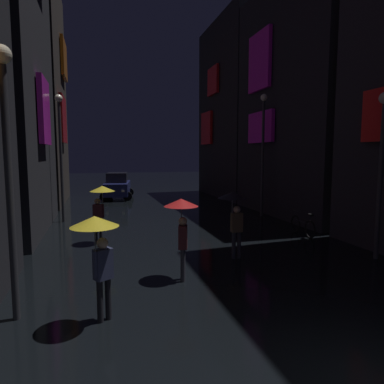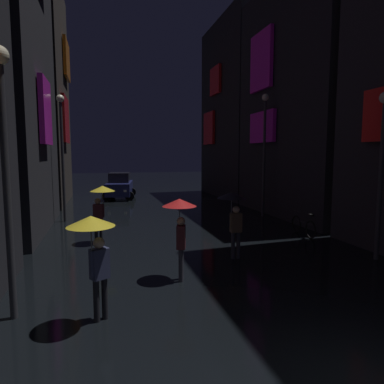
{
  "view_description": "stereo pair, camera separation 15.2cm",
  "coord_description": "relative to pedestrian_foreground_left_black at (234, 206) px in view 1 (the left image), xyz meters",
  "views": [
    {
      "loc": [
        -3.39,
        -2.89,
        3.26
      ],
      "look_at": [
        0.0,
        9.23,
        1.88
      ],
      "focal_mm": 32.0,
      "sensor_mm": 36.0,
      "label": 1
    },
    {
      "loc": [
        -3.24,
        -2.93,
        3.26
      ],
      "look_at": [
        0.0,
        9.23,
        1.88
      ],
      "focal_mm": 32.0,
      "sensor_mm": 36.0,
      "label": 2
    }
  ],
  "objects": [
    {
      "name": "building_left_far",
      "position": [
        -8.14,
        15.25,
        5.61
      ],
      "size": [
        4.25,
        8.12,
        14.56
      ],
      "color": "#2D2826",
      "rests_on": "ground"
    },
    {
      "name": "building_right_mid",
      "position": [
        6.83,
        6.63,
        4.47
      ],
      "size": [
        4.25,
        8.85,
        12.27
      ],
      "color": "black",
      "rests_on": "ground"
    },
    {
      "name": "building_right_far",
      "position": [
        6.83,
        15.48,
        4.99
      ],
      "size": [
        4.25,
        8.56,
        13.31
      ],
      "color": "black",
      "rests_on": "ground"
    },
    {
      "name": "pedestrian_foreground_left_black",
      "position": [
        0.0,
        0.0,
        0.0
      ],
      "size": [
        0.9,
        0.9,
        2.12
      ],
      "color": "#2D2D38",
      "rests_on": "ground"
    },
    {
      "name": "pedestrian_midstreet_centre_yellow",
      "position": [
        -3.92,
        3.13,
        0.0
      ],
      "size": [
        0.9,
        0.9,
        2.12
      ],
      "color": "black",
      "rests_on": "ground"
    },
    {
      "name": "pedestrian_foreground_right_red",
      "position": [
        -1.96,
        -1.22,
        0.0
      ],
      "size": [
        0.9,
        0.9,
        2.12
      ],
      "color": "#2D2D38",
      "rests_on": "ground"
    },
    {
      "name": "pedestrian_far_right_yellow",
      "position": [
        -4.07,
        -3.13,
        0.0
      ],
      "size": [
        0.9,
        0.9,
        2.12
      ],
      "color": "black",
      "rests_on": "ground"
    },
    {
      "name": "bicycle_parked_at_storefront",
      "position": [
        3.94,
        2.21,
        -1.28
      ],
      "size": [
        0.17,
        1.82,
        0.96
      ],
      "color": "black",
      "rests_on": "ground"
    },
    {
      "name": "car_distant",
      "position": [
        -2.58,
        16.14,
        -0.74
      ],
      "size": [
        2.65,
        4.32,
        1.92
      ],
      "color": "navy",
      "rests_on": "ground"
    },
    {
      "name": "streetlamp_right_near",
      "position": [
        4.34,
        -1.17,
        1.57
      ],
      "size": [
        0.36,
        0.36,
        5.12
      ],
      "color": "#2D2D33",
      "rests_on": "ground"
    },
    {
      "name": "streetlamp_right_far",
      "position": [
        4.34,
        6.59,
        2.23
      ],
      "size": [
        0.36,
        0.36,
        6.35
      ],
      "color": "#2D2D33",
      "rests_on": "ground"
    },
    {
      "name": "streetlamp_left_far",
      "position": [
        -5.66,
        7.78,
        2.08
      ],
      "size": [
        0.36,
        0.36,
        6.06
      ],
      "color": "#2D2D33",
      "rests_on": "ground"
    },
    {
      "name": "streetlamp_left_near",
      "position": [
        -5.66,
        -2.51,
        1.64
      ],
      "size": [
        0.36,
        0.36,
        5.26
      ],
      "color": "#2D2D33",
      "rests_on": "ground"
    }
  ]
}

